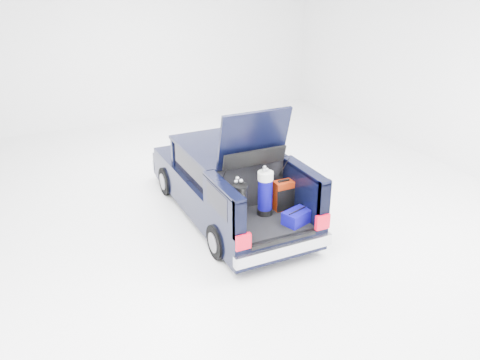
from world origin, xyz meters
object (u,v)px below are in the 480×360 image
car (227,182)px  blue_duffel (297,217)px  red_suitcase (283,195)px  blue_golf_bag (265,193)px  black_golf_bag (239,205)px

car → blue_duffel: (0.45, -1.92, 0.04)m
red_suitcase → blue_duffel: red_suitcase is taller
car → blue_golf_bag: size_ratio=5.09×
blue_golf_bag → blue_duffel: bearing=-55.2°
red_suitcase → blue_duffel: bearing=-95.9°
black_golf_bag → blue_duffel: black_golf_bag is taller
car → black_golf_bag: (-0.50, -1.60, 0.33)m
red_suitcase → blue_duffel: size_ratio=1.04×
black_golf_bag → blue_duffel: bearing=-24.3°
car → red_suitcase: bearing=-69.8°
blue_golf_bag → car: bearing=97.0°
car → blue_golf_bag: car is taller
black_golf_bag → blue_golf_bag: bearing=13.4°
red_suitcase → blue_golf_bag: 0.42m
black_golf_bag → blue_golf_bag: size_ratio=0.98×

